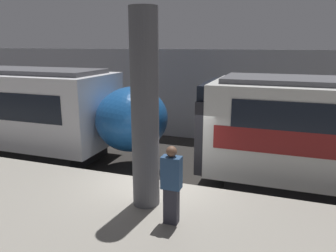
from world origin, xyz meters
TOP-DOWN VIEW (x-y plane):
  - ground_plane at (0.00, 0.00)m, footprint 120.00×120.00m
  - platform at (0.00, -2.45)m, footprint 40.00×4.91m
  - station_rear_barrier at (0.00, 7.24)m, footprint 50.00×0.15m
  - support_pillar_near at (0.25, -1.29)m, footprint 0.59×0.59m
  - person_waiting at (1.04, -1.88)m, footprint 0.38×0.24m

SIDE VIEW (x-z plane):
  - ground_plane at x=0.00m, z-range 0.00..0.00m
  - platform at x=0.00m, z-range 0.00..0.93m
  - person_waiting at x=1.04m, z-range 0.97..2.56m
  - station_rear_barrier at x=0.00m, z-range 0.00..4.17m
  - support_pillar_near at x=0.25m, z-range 0.93..5.11m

